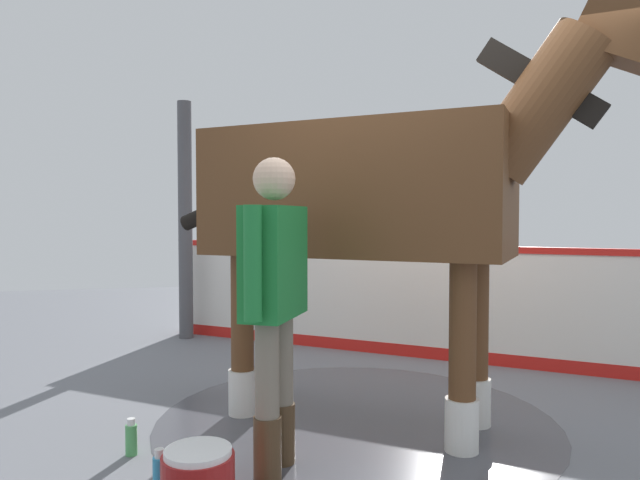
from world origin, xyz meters
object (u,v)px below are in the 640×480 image
(horse, at_px, (375,197))
(handler, at_px, (274,291))
(bottle_shampoo, at_px, (160,475))
(bottle_spray, at_px, (131,438))

(horse, relative_size, handler, 1.65)
(handler, distance_m, bottle_shampoo, 1.08)
(bottle_spray, bearing_deg, bottle_shampoo, 108.58)
(horse, bearing_deg, handler, -104.53)
(handler, bearing_deg, bottle_shampoo, 43.42)
(horse, height_order, bottle_shampoo, horse)
(horse, relative_size, bottle_spray, 13.01)
(horse, xyz_separation_m, handler, (0.76, 0.59, -0.53))
(horse, distance_m, bottle_shampoo, 2.10)
(handler, bearing_deg, bottle_spray, 2.31)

